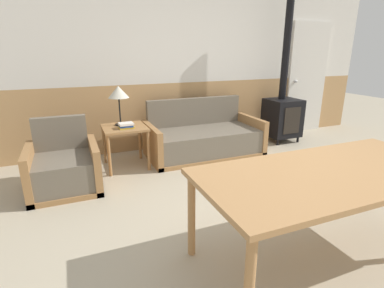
% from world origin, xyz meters
% --- Properties ---
extents(ground_plane, '(16.00, 16.00, 0.00)m').
position_xyz_m(ground_plane, '(0.00, 0.00, 0.00)').
color(ground_plane, '#B2A58C').
extents(wall_back, '(7.20, 0.06, 2.70)m').
position_xyz_m(wall_back, '(0.00, 2.63, 1.35)').
color(wall_back, tan).
rests_on(wall_back, ground_plane).
extents(couch, '(1.74, 0.88, 0.84)m').
position_xyz_m(couch, '(0.01, 2.00, 0.25)').
color(couch, '#9E7042').
rests_on(couch, ground_plane).
extents(armchair, '(0.78, 0.78, 0.81)m').
position_xyz_m(armchair, '(-2.01, 1.51, 0.25)').
color(armchair, '#9E7042').
rests_on(armchair, ground_plane).
extents(side_table, '(0.58, 0.58, 0.58)m').
position_xyz_m(side_table, '(-1.21, 1.94, 0.49)').
color(side_table, '#9E7042').
rests_on(side_table, ground_plane).
extents(table_lamp, '(0.28, 0.28, 0.54)m').
position_xyz_m(table_lamp, '(-1.24, 2.05, 1.02)').
color(table_lamp, black).
rests_on(table_lamp, side_table).
extents(book_stack, '(0.20, 0.16, 0.07)m').
position_xyz_m(book_stack, '(-1.20, 1.85, 0.62)').
color(book_stack, gold).
rests_on(book_stack, side_table).
extents(dining_table, '(2.05, 0.93, 0.73)m').
position_xyz_m(dining_table, '(-0.12, -0.57, 0.67)').
color(dining_table, '#B27F4C').
rests_on(dining_table, ground_plane).
extents(wood_stove, '(0.55, 0.53, 2.59)m').
position_xyz_m(wood_stove, '(1.61, 2.15, 0.59)').
color(wood_stove, black).
rests_on(wood_stove, ground_plane).
extents(entry_door, '(0.88, 0.09, 2.08)m').
position_xyz_m(entry_door, '(2.48, 2.57, 1.04)').
color(entry_door, silver).
rests_on(entry_door, ground_plane).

